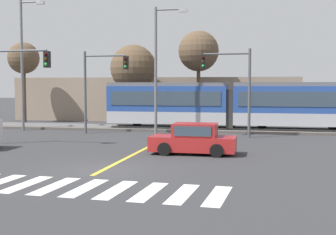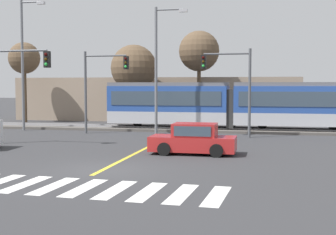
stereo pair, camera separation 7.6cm
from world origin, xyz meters
The scene contains 23 objects.
ground_plane centered at (0.00, 0.00, 0.00)m, with size 200.00×200.00×0.00m, color #333335.
track_bed centered at (0.00, 17.34, 0.09)m, with size 120.00×4.00×0.18m, color #56514C.
rail_near centered at (0.00, 16.62, 0.23)m, with size 120.00×0.08×0.10m, color #939399.
rail_far centered at (0.00, 18.06, 0.23)m, with size 120.00×0.08×0.10m, color #939399.
light_rail_tram centered at (3.72, 17.33, 2.05)m, with size 18.50×2.64×3.43m.
crosswalk_stripe_3 centered at (-1.65, -3.08, 0.00)m, with size 0.56×2.80×0.01m, color silver.
crosswalk_stripe_4 centered at (-0.55, -3.13, 0.00)m, with size 0.56×2.80×0.01m, color silver.
crosswalk_stripe_5 centered at (0.55, -3.19, 0.00)m, with size 0.56×2.80×0.01m, color silver.
crosswalk_stripe_6 centered at (1.65, -3.24, 0.00)m, with size 0.56×2.80×0.01m, color silver.
crosswalk_stripe_7 centered at (2.75, -3.30, 0.00)m, with size 0.56×2.80×0.01m, color silver.
crosswalk_stripe_8 centered at (3.85, -3.35, 0.00)m, with size 0.56×2.80×0.01m, color silver.
crosswalk_stripe_9 centered at (4.94, -3.41, 0.00)m, with size 0.56×2.80×0.01m, color silver.
lane_centre_line centered at (0.00, 7.09, 0.00)m, with size 0.20×16.50×0.01m, color gold.
sedan_crossing centered at (2.84, 5.12, 0.70)m, with size 4.20×1.92×1.52m.
traffic_light_mid_left centered at (-8.04, 6.40, 3.83)m, with size 4.25×0.38×5.74m.
traffic_light_far_right centered at (4.12, 13.13, 3.82)m, with size 3.25×0.38×5.75m.
traffic_light_far_left centered at (-5.09, 13.48, 3.83)m, with size 3.25×0.38×5.75m.
street_lamp_west centered at (-11.45, 14.51, 5.42)m, with size 1.97×0.28×9.71m.
street_lamp_centre centered at (-1.03, 14.15, 4.97)m, with size 2.29×0.28×8.75m.
bare_tree_far_west centered at (-15.44, 21.64, 5.81)m, with size 2.86×2.86×7.31m.
bare_tree_west centered at (-5.08, 21.76, 4.89)m, with size 4.01×4.01×6.92m.
bare_tree_east centered at (0.53, 22.46, 6.27)m, with size 3.47×3.47×8.05m.
building_backdrop_far centered at (-4.33, 27.28, 2.07)m, with size 27.24×6.00×4.13m, color gray.
Camera 2 is at (6.48, -17.45, 3.36)m, focal length 50.00 mm.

